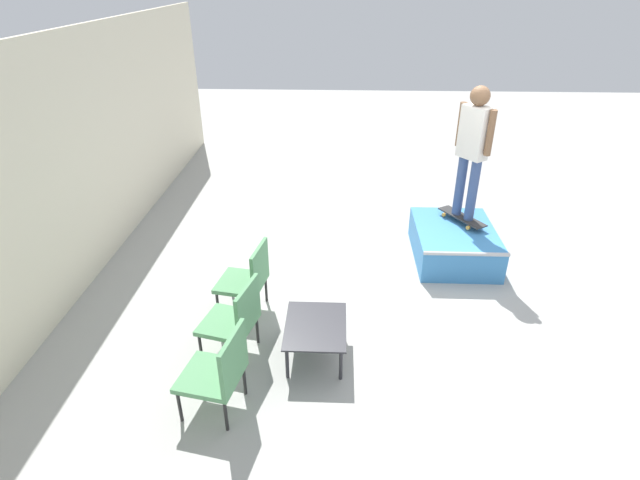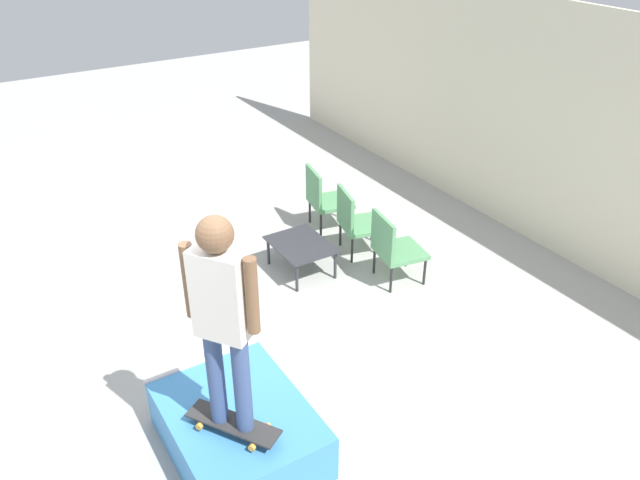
{
  "view_description": "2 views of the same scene",
  "coord_description": "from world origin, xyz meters",
  "px_view_note": "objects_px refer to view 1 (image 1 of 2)",
  "views": [
    {
      "loc": [
        -5.28,
        1.21,
        3.57
      ],
      "look_at": [
        -0.63,
        1.4,
        1.05
      ],
      "focal_mm": 28.0,
      "sensor_mm": 36.0,
      "label": 1
    },
    {
      "loc": [
        4.36,
        -1.75,
        4.15
      ],
      "look_at": [
        -0.29,
        1.11,
        0.99
      ],
      "focal_mm": 35.0,
      "sensor_mm": 36.0,
      "label": 2
    }
  ],
  "objects_px": {
    "patio_chair_center": "(236,318)",
    "patio_chair_right": "(249,277)",
    "patio_chair_left": "(220,370)",
    "skateboard_on_ramp": "(462,217)",
    "person_skater": "(473,143)",
    "skate_ramp_box": "(454,243)",
    "coffee_table": "(316,328)"
  },
  "relations": [
    {
      "from": "person_skater",
      "to": "coffee_table",
      "type": "distance_m",
      "value": 3.27
    },
    {
      "from": "person_skater",
      "to": "coffee_table",
      "type": "xyz_separation_m",
      "value": [
        -2.31,
        1.94,
        -1.26
      ]
    },
    {
      "from": "skateboard_on_ramp",
      "to": "person_skater",
      "type": "relative_size",
      "value": 0.42
    },
    {
      "from": "skateboard_on_ramp",
      "to": "coffee_table",
      "type": "distance_m",
      "value": 3.02
    },
    {
      "from": "skate_ramp_box",
      "to": "patio_chair_right",
      "type": "height_order",
      "value": "patio_chair_right"
    },
    {
      "from": "patio_chair_center",
      "to": "patio_chair_right",
      "type": "distance_m",
      "value": 0.77
    },
    {
      "from": "person_skater",
      "to": "patio_chair_left",
      "type": "relative_size",
      "value": 2.04
    },
    {
      "from": "coffee_table",
      "to": "patio_chair_center",
      "type": "relative_size",
      "value": 0.92
    },
    {
      "from": "skate_ramp_box",
      "to": "patio_chair_right",
      "type": "xyz_separation_m",
      "value": [
        -1.36,
        2.64,
        0.24
      ]
    },
    {
      "from": "patio_chair_left",
      "to": "skateboard_on_ramp",
      "type": "bearing_deg",
      "value": 149.64
    },
    {
      "from": "patio_chair_left",
      "to": "skate_ramp_box",
      "type": "bearing_deg",
      "value": 148.95
    },
    {
      "from": "person_skater",
      "to": "patio_chair_right",
      "type": "distance_m",
      "value": 3.36
    },
    {
      "from": "person_skater",
      "to": "patio_chair_right",
      "type": "xyz_separation_m",
      "value": [
        -1.56,
        2.75,
        -1.13
      ]
    },
    {
      "from": "skate_ramp_box",
      "to": "patio_chair_center",
      "type": "height_order",
      "value": "patio_chair_center"
    },
    {
      "from": "coffee_table",
      "to": "patio_chair_left",
      "type": "bearing_deg",
      "value": 133.87
    },
    {
      "from": "skate_ramp_box",
      "to": "person_skater",
      "type": "bearing_deg",
      "value": -29.98
    },
    {
      "from": "coffee_table",
      "to": "person_skater",
      "type": "bearing_deg",
      "value": -40.08
    },
    {
      "from": "skateboard_on_ramp",
      "to": "patio_chair_left",
      "type": "xyz_separation_m",
      "value": [
        -3.08,
        2.75,
        -0.06
      ]
    },
    {
      "from": "skate_ramp_box",
      "to": "patio_chair_right",
      "type": "bearing_deg",
      "value": 117.36
    },
    {
      "from": "skateboard_on_ramp",
      "to": "person_skater",
      "type": "xyz_separation_m",
      "value": [
        0.0,
        0.0,
        1.07
      ]
    },
    {
      "from": "skateboard_on_ramp",
      "to": "skate_ramp_box",
      "type": "bearing_deg",
      "value": 117.6
    },
    {
      "from": "patio_chair_left",
      "to": "patio_chair_right",
      "type": "distance_m",
      "value": 1.52
    },
    {
      "from": "skateboard_on_ramp",
      "to": "patio_chair_left",
      "type": "distance_m",
      "value": 4.13
    },
    {
      "from": "patio_chair_right",
      "to": "skateboard_on_ramp",
      "type": "bearing_deg",
      "value": 129.61
    },
    {
      "from": "coffee_table",
      "to": "patio_chair_center",
      "type": "distance_m",
      "value": 0.82
    },
    {
      "from": "coffee_table",
      "to": "skateboard_on_ramp",
      "type": "bearing_deg",
      "value": -40.08
    },
    {
      "from": "patio_chair_left",
      "to": "coffee_table",
      "type": "bearing_deg",
      "value": 145.23
    },
    {
      "from": "skate_ramp_box",
      "to": "patio_chair_left",
      "type": "distance_m",
      "value": 3.92
    },
    {
      "from": "patio_chair_right",
      "to": "patio_chair_center",
      "type": "bearing_deg",
      "value": 9.9
    },
    {
      "from": "person_skater",
      "to": "coffee_table",
      "type": "relative_size",
      "value": 2.22
    },
    {
      "from": "patio_chair_left",
      "to": "patio_chair_right",
      "type": "relative_size",
      "value": 1.0
    },
    {
      "from": "person_skater",
      "to": "skate_ramp_box",
      "type": "bearing_deg",
      "value": 113.97
    }
  ]
}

